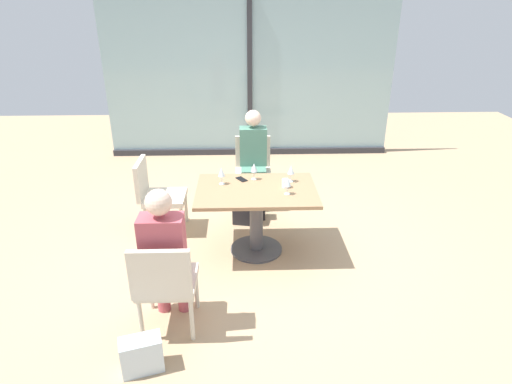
{
  "coord_description": "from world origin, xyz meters",
  "views": [
    {
      "loc": [
        -0.14,
        -4.06,
        2.54
      ],
      "look_at": [
        0.0,
        0.1,
        0.65
      ],
      "focal_mm": 30.42,
      "sensor_mm": 36.0,
      "label": 1
    }
  ],
  "objects_px": {
    "chair_near_window": "(253,167)",
    "wine_glass_3": "(221,172)",
    "coffee_cup": "(286,183)",
    "handbag_2": "(246,213)",
    "dining_table_main": "(256,206)",
    "person_near_window": "(253,155)",
    "chair_front_left": "(165,281)",
    "handbag_0": "(253,208)",
    "wine_glass_1": "(291,170)",
    "wine_glass_0": "(288,182)",
    "wine_glass_2": "(254,168)",
    "cell_phone_on_table": "(242,179)",
    "chair_far_left": "(156,192)",
    "handbag_1": "(142,355)",
    "person_front_left": "(165,252)"
  },
  "relations": [
    {
      "from": "dining_table_main",
      "to": "coffee_cup",
      "type": "xyz_separation_m",
      "value": [
        0.3,
        0.03,
        0.24
      ]
    },
    {
      "from": "person_near_window",
      "to": "person_front_left",
      "type": "bearing_deg",
      "value": -108.61
    },
    {
      "from": "chair_front_left",
      "to": "wine_glass_2",
      "type": "distance_m",
      "value": 1.71
    },
    {
      "from": "dining_table_main",
      "to": "wine_glass_0",
      "type": "xyz_separation_m",
      "value": [
        0.3,
        -0.14,
        0.32
      ]
    },
    {
      "from": "handbag_1",
      "to": "cell_phone_on_table",
      "type": "bearing_deg",
      "value": 52.02
    },
    {
      "from": "dining_table_main",
      "to": "coffee_cup",
      "type": "relative_size",
      "value": 13.69
    },
    {
      "from": "coffee_cup",
      "to": "handbag_0",
      "type": "height_order",
      "value": "coffee_cup"
    },
    {
      "from": "chair_far_left",
      "to": "person_front_left",
      "type": "distance_m",
      "value": 1.67
    },
    {
      "from": "chair_front_left",
      "to": "handbag_2",
      "type": "bearing_deg",
      "value": 70.7
    },
    {
      "from": "cell_phone_on_table",
      "to": "handbag_1",
      "type": "height_order",
      "value": "cell_phone_on_table"
    },
    {
      "from": "handbag_2",
      "to": "wine_glass_0",
      "type": "bearing_deg",
      "value": -50.14
    },
    {
      "from": "coffee_cup",
      "to": "handbag_2",
      "type": "distance_m",
      "value": 0.96
    },
    {
      "from": "wine_glass_0",
      "to": "handbag_2",
      "type": "relative_size",
      "value": 0.62
    },
    {
      "from": "chair_far_left",
      "to": "wine_glass_2",
      "type": "bearing_deg",
      "value": -11.57
    },
    {
      "from": "chair_far_left",
      "to": "wine_glass_1",
      "type": "xyz_separation_m",
      "value": [
        1.5,
        -0.3,
        0.37
      ]
    },
    {
      "from": "cell_phone_on_table",
      "to": "handbag_2",
      "type": "distance_m",
      "value": 0.7
    },
    {
      "from": "chair_far_left",
      "to": "dining_table_main",
      "type": "bearing_deg",
      "value": -23.25
    },
    {
      "from": "chair_front_left",
      "to": "wine_glass_2",
      "type": "xyz_separation_m",
      "value": [
        0.74,
        1.49,
        0.37
      ]
    },
    {
      "from": "handbag_0",
      "to": "handbag_2",
      "type": "xyz_separation_m",
      "value": [
        -0.09,
        -0.13,
        0.0
      ]
    },
    {
      "from": "person_near_window",
      "to": "handbag_2",
      "type": "relative_size",
      "value": 4.2
    },
    {
      "from": "person_front_left",
      "to": "wine_glass_0",
      "type": "distance_m",
      "value": 1.46
    },
    {
      "from": "handbag_2",
      "to": "cell_phone_on_table",
      "type": "bearing_deg",
      "value": -85.35
    },
    {
      "from": "dining_table_main",
      "to": "wine_glass_2",
      "type": "bearing_deg",
      "value": 93.5
    },
    {
      "from": "handbag_0",
      "to": "chair_front_left",
      "type": "bearing_deg",
      "value": -108.3
    },
    {
      "from": "wine_glass_2",
      "to": "handbag_2",
      "type": "distance_m",
      "value": 0.81
    },
    {
      "from": "chair_far_left",
      "to": "wine_glass_3",
      "type": "bearing_deg",
      "value": -24.09
    },
    {
      "from": "handbag_0",
      "to": "handbag_1",
      "type": "relative_size",
      "value": 1.0
    },
    {
      "from": "chair_far_left",
      "to": "person_near_window",
      "type": "bearing_deg",
      "value": 29.42
    },
    {
      "from": "handbag_1",
      "to": "chair_front_left",
      "type": "bearing_deg",
      "value": 54.49
    },
    {
      "from": "chair_far_left",
      "to": "wine_glass_0",
      "type": "bearing_deg",
      "value": -23.4
    },
    {
      "from": "cell_phone_on_table",
      "to": "person_near_window",
      "type": "bearing_deg",
      "value": 48.31
    },
    {
      "from": "person_front_left",
      "to": "chair_front_left",
      "type": "bearing_deg",
      "value": -90.0
    },
    {
      "from": "chair_near_window",
      "to": "wine_glass_3",
      "type": "height_order",
      "value": "wine_glass_3"
    },
    {
      "from": "wine_glass_0",
      "to": "wine_glass_1",
      "type": "height_order",
      "value": "same"
    },
    {
      "from": "person_near_window",
      "to": "coffee_cup",
      "type": "xyz_separation_m",
      "value": [
        0.3,
        -1.09,
        0.08
      ]
    },
    {
      "from": "handbag_1",
      "to": "handbag_2",
      "type": "xyz_separation_m",
      "value": [
        0.79,
        2.26,
        0.0
      ]
    },
    {
      "from": "wine_glass_2",
      "to": "handbag_1",
      "type": "relative_size",
      "value": 0.62
    },
    {
      "from": "person_near_window",
      "to": "chair_front_left",
      "type": "bearing_deg",
      "value": -107.8
    },
    {
      "from": "dining_table_main",
      "to": "coffee_cup",
      "type": "distance_m",
      "value": 0.38
    },
    {
      "from": "wine_glass_0",
      "to": "wine_glass_2",
      "type": "height_order",
      "value": "same"
    },
    {
      "from": "person_near_window",
      "to": "wine_glass_1",
      "type": "relative_size",
      "value": 6.81
    },
    {
      "from": "handbag_1",
      "to": "wine_glass_1",
      "type": "bearing_deg",
      "value": 38.64
    },
    {
      "from": "dining_table_main",
      "to": "wine_glass_3",
      "type": "bearing_deg",
      "value": 158.59
    },
    {
      "from": "chair_front_left",
      "to": "wine_glass_1",
      "type": "distance_m",
      "value": 1.85
    },
    {
      "from": "dining_table_main",
      "to": "person_near_window",
      "type": "xyz_separation_m",
      "value": [
        -0.0,
        1.12,
        0.16
      ]
    },
    {
      "from": "dining_table_main",
      "to": "chair_near_window",
      "type": "height_order",
      "value": "chair_near_window"
    },
    {
      "from": "dining_table_main",
      "to": "person_front_left",
      "type": "height_order",
      "value": "person_front_left"
    },
    {
      "from": "person_front_left",
      "to": "coffee_cup",
      "type": "xyz_separation_m",
      "value": [
        1.06,
        1.15,
        0.08
      ]
    },
    {
      "from": "person_near_window",
      "to": "chair_near_window",
      "type": "bearing_deg",
      "value": 90.0
    },
    {
      "from": "handbag_0",
      "to": "person_front_left",
      "type": "bearing_deg",
      "value": -109.38
    }
  ]
}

